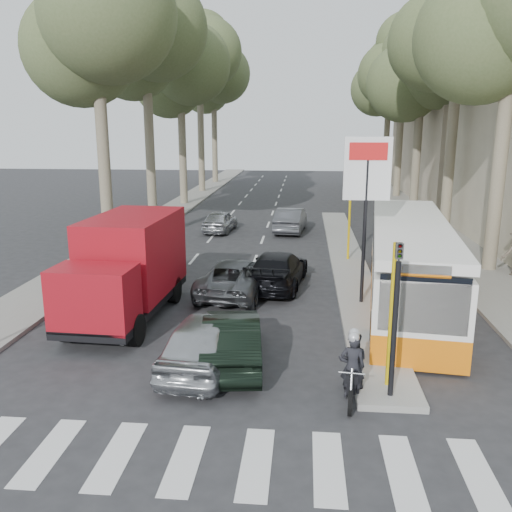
{
  "coord_description": "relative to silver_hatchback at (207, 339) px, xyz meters",
  "views": [
    {
      "loc": [
        1.27,
        -12.62,
        5.97
      ],
      "look_at": [
        -0.34,
        5.27,
        1.6
      ],
      "focal_mm": 38.0,
      "sensor_mm": 36.0,
      "label": 1
    }
  ],
  "objects": [
    {
      "name": "tree_l_e",
      "position": [
        -6.87,
        44.18,
        10.01
      ],
      "size": [
        7.4,
        7.2,
        14.49
      ],
      "color": "#6B604C",
      "rests_on": "ground"
    },
    {
      "name": "traffic_island",
      "position": [
        4.35,
        11.07,
        -0.64
      ],
      "size": [
        1.5,
        26.0,
        0.16
      ],
      "primitive_type": "cube",
      "color": "gray",
      "rests_on": "ground"
    },
    {
      "name": "queue_car_c",
      "position": [
        -2.4,
        17.62,
        -0.1
      ],
      "size": [
        1.79,
        3.74,
        1.23
      ],
      "primitive_type": "imported",
      "rotation": [
        0.0,
        0.0,
        3.05
      ],
      "color": "#AAACB2",
      "rests_on": "ground"
    },
    {
      "name": "queue_car_a",
      "position": [
        0.0,
        6.07,
        -0.08
      ],
      "size": [
        2.7,
        4.85,
        1.28
      ],
      "primitive_type": "imported",
      "rotation": [
        0.0,
        0.0,
        3.01
      ],
      "color": "#46494D",
      "rests_on": "ground"
    },
    {
      "name": "tree_l_a",
      "position": [
        -6.77,
        12.18,
        9.66
      ],
      "size": [
        7.4,
        7.2,
        14.1
      ],
      "color": "#6B604C",
      "rests_on": "ground"
    },
    {
      "name": "tree_r_e",
      "position": [
        10.33,
        42.18,
        9.66
      ],
      "size": [
        7.4,
        7.2,
        14.1
      ],
      "color": "#6B604C",
      "rests_on": "ground"
    },
    {
      "name": "ground",
      "position": [
        1.1,
        0.07,
        -0.72
      ],
      "size": [
        120.0,
        120.0,
        0.0
      ],
      "primitive_type": "plane",
      "color": "#28282B",
      "rests_on": "ground"
    },
    {
      "name": "tree_l_d",
      "position": [
        -6.77,
        36.18,
        11.04
      ],
      "size": [
        7.4,
        7.2,
        15.66
      ],
      "color": "#6B604C",
      "rests_on": "ground"
    },
    {
      "name": "queue_car_e",
      "position": [
        -5.2,
        9.07,
        0.04
      ],
      "size": [
        2.45,
        5.32,
        1.51
      ],
      "primitive_type": "imported",
      "rotation": [
        0.0,
        0.0,
        3.21
      ],
      "color": "black",
      "rests_on": "ground"
    },
    {
      "name": "queue_car_d",
      "position": [
        1.63,
        17.9,
        -0.02
      ],
      "size": [
        1.88,
        4.34,
        1.39
      ],
      "primitive_type": "imported",
      "rotation": [
        0.0,
        0.0,
        3.04
      ],
      "color": "#505258",
      "rests_on": "ground"
    },
    {
      "name": "motorcycle",
      "position": [
        3.52,
        -1.23,
        0.01
      ],
      "size": [
        0.74,
        1.88,
        1.6
      ],
      "rotation": [
        0.0,
        0.0,
        -0.12
      ],
      "color": "black",
      "rests_on": "ground"
    },
    {
      "name": "red_truck",
      "position": [
        -3.09,
        3.38,
        0.96
      ],
      "size": [
        2.54,
        6.05,
        3.17
      ],
      "rotation": [
        0.0,
        0.0,
        -0.05
      ],
      "color": "black",
      "rests_on": "ground"
    },
    {
      "name": "median_left",
      "position": [
        -6.9,
        28.07,
        -0.66
      ],
      "size": [
        2.4,
        64.0,
        0.12
      ],
      "primitive_type": "cube",
      "color": "gray",
      "rests_on": "ground"
    },
    {
      "name": "city_bus",
      "position": [
        5.9,
        5.34,
        0.8
      ],
      "size": [
        3.67,
        11.11,
        2.87
      ],
      "rotation": [
        0.0,
        0.0,
        -0.12
      ],
      "color": "orange",
      "rests_on": "ground"
    },
    {
      "name": "tree_l_c",
      "position": [
        -6.67,
        28.18,
        9.32
      ],
      "size": [
        7.4,
        7.2,
        13.71
      ],
      "color": "#6B604C",
      "rests_on": "ground"
    },
    {
      "name": "silver_hatchback",
      "position": [
        0.0,
        0.0,
        0.0
      ],
      "size": [
        2.09,
        4.36,
        1.44
      ],
      "primitive_type": "imported",
      "rotation": [
        0.0,
        0.0,
        3.05
      ],
      "color": "#AEB1B7",
      "rests_on": "ground"
    },
    {
      "name": "tree_r_b",
      "position": [
        10.33,
        18.18,
        10.7
      ],
      "size": [
        7.4,
        7.2,
        15.27
      ],
      "color": "#6B604C",
      "rests_on": "ground"
    },
    {
      "name": "tree_l_b",
      "position": [
        -6.87,
        20.18,
        10.35
      ],
      "size": [
        7.4,
        7.2,
        14.88
      ],
      "color": "#6B604C",
      "rests_on": "ground"
    },
    {
      "name": "tree_r_d",
      "position": [
        10.23,
        34.18,
        10.35
      ],
      "size": [
        7.4,
        7.2,
        14.88
      ],
      "color": "#6B604C",
      "rests_on": "ground"
    },
    {
      "name": "queue_car_b",
      "position": [
        1.41,
        7.08,
        -0.04
      ],
      "size": [
        2.43,
        4.83,
        1.35
      ],
      "primitive_type": "imported",
      "rotation": [
        0.0,
        0.0,
        3.02
      ],
      "color": "black",
      "rests_on": "ground"
    },
    {
      "name": "dark_hatchback",
      "position": [
        0.6,
        0.21,
        -0.05
      ],
      "size": [
        1.9,
        4.19,
        1.33
      ],
      "primitive_type": "imported",
      "rotation": [
        0.0,
        0.0,
        3.27
      ],
      "color": "black",
      "rests_on": "ground"
    },
    {
      "name": "traffic_light_island",
      "position": [
        4.35,
        -1.43,
        1.77
      ],
      "size": [
        0.16,
        0.41,
        3.6
      ],
      "color": "black",
      "rests_on": "ground"
    },
    {
      "name": "tree_r_c",
      "position": [
        10.13,
        26.18,
        8.97
      ],
      "size": [
        7.4,
        7.2,
        13.32
      ],
      "color": "#6B604C",
      "rests_on": "ground"
    },
    {
      "name": "sidewalk_right",
      "position": [
        9.7,
        25.07,
        -0.66
      ],
      "size": [
        3.2,
        70.0,
        0.12
      ],
      "primitive_type": "cube",
      "color": "gray",
      "rests_on": "ground"
    },
    {
      "name": "billboard",
      "position": [
        4.35,
        5.07,
        2.99
      ],
      "size": [
        1.5,
        12.1,
        5.6
      ],
      "color": "yellow",
      "rests_on": "ground"
    },
    {
      "name": "building_far",
      "position": [
        16.6,
        34.07,
        7.28
      ],
      "size": [
        11.0,
        20.0,
        16.0
      ],
      "primitive_type": "cube",
      "color": "#B7A88E",
      "rests_on": "ground"
    }
  ]
}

